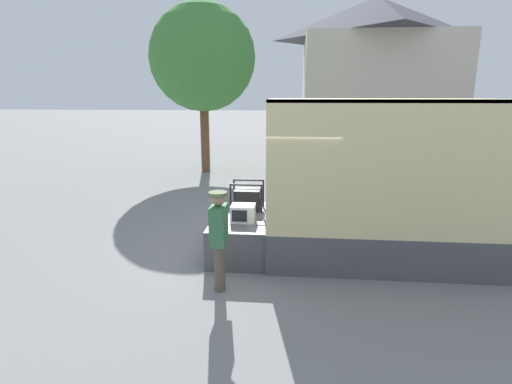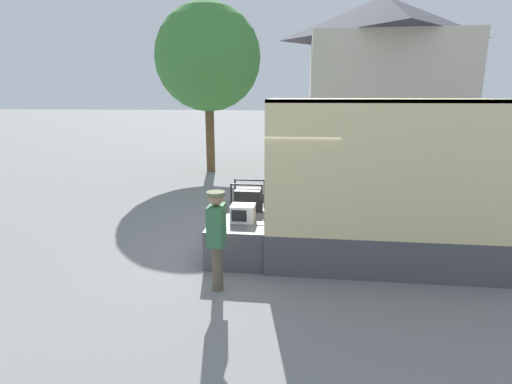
{
  "view_description": "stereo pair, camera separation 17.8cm",
  "coord_description": "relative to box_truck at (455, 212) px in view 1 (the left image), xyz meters",
  "views": [
    {
      "loc": [
        0.47,
        -7.84,
        3.17
      ],
      "look_at": [
        -0.27,
        -0.2,
        1.3
      ],
      "focal_mm": 28.0,
      "sensor_mm": 36.0,
      "label": 1
    },
    {
      "loc": [
        0.65,
        -7.82,
        3.17
      ],
      "look_at": [
        -0.27,
        -0.2,
        1.3
      ],
      "focal_mm": 28.0,
      "sensor_mm": 36.0,
      "label": 2
    }
  ],
  "objects": [
    {
      "name": "ground_plane",
      "position": [
        -3.64,
        0.0,
        -0.94
      ],
      "size": [
        160.0,
        160.0,
        0.0
      ],
      "primitive_type": "plane",
      "color": "gray"
    },
    {
      "name": "street_tree",
      "position": [
        -6.9,
        8.64,
        3.67
      ],
      "size": [
        4.24,
        4.24,
        6.75
      ],
      "color": "brown",
      "rests_on": "ground"
    },
    {
      "name": "tailgate_deck",
      "position": [
        -4.21,
        0.0,
        -0.57
      ],
      "size": [
        1.13,
        2.32,
        0.75
      ],
      "primitive_type": "cube",
      "color": "#4C4C51",
      "rests_on": "ground"
    },
    {
      "name": "microwave",
      "position": [
        -4.14,
        -0.39,
        -0.03
      ],
      "size": [
        0.46,
        0.4,
        0.33
      ],
      "color": "white",
      "rests_on": "tailgate_deck"
    },
    {
      "name": "box_truck",
      "position": [
        0.0,
        0.0,
        0.0
      ],
      "size": [
        6.13,
        2.44,
        3.11
      ],
      "color": "#B2B2B7",
      "rests_on": "ground"
    },
    {
      "name": "worker_person",
      "position": [
        -4.35,
        -1.83,
        0.09
      ],
      "size": [
        0.3,
        0.44,
        1.69
      ],
      "color": "brown",
      "rests_on": "ground"
    },
    {
      "name": "portable_generator",
      "position": [
        -4.14,
        0.45,
        0.04
      ],
      "size": [
        0.69,
        0.52,
        0.62
      ],
      "color": "black",
      "rests_on": "tailgate_deck"
    },
    {
      "name": "house_backdrop",
      "position": [
        0.86,
        14.53,
        3.16
      ],
      "size": [
        7.55,
        8.28,
        8.05
      ],
      "color": "beige",
      "rests_on": "ground"
    }
  ]
}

